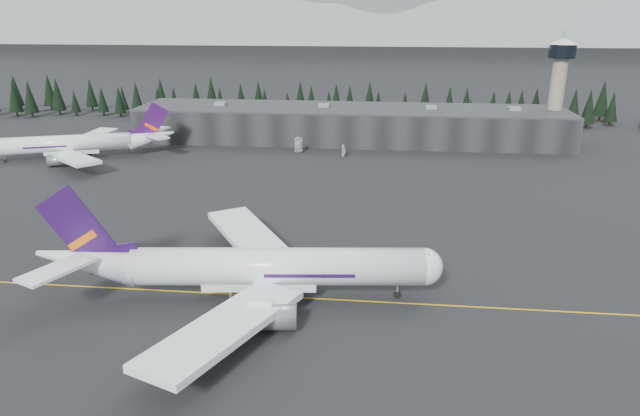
# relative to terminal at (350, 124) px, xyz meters

# --- Properties ---
(ground) EXTENTS (1400.00, 1400.00, 0.00)m
(ground) POSITION_rel_terminal_xyz_m (0.00, -125.00, -6.30)
(ground) COLOR black
(ground) RESTS_ON ground
(taxiline) EXTENTS (400.00, 0.40, 0.02)m
(taxiline) POSITION_rel_terminal_xyz_m (0.00, -127.00, -6.29)
(taxiline) COLOR gold
(taxiline) RESTS_ON ground
(terminal) EXTENTS (160.00, 30.00, 12.60)m
(terminal) POSITION_rel_terminal_xyz_m (0.00, 0.00, 0.00)
(terminal) COLOR black
(terminal) RESTS_ON ground
(control_tower) EXTENTS (10.00, 10.00, 37.70)m
(control_tower) POSITION_rel_terminal_xyz_m (75.00, 3.00, 17.11)
(control_tower) COLOR gray
(control_tower) RESTS_ON ground
(treeline) EXTENTS (360.00, 20.00, 15.00)m
(treeline) POSITION_rel_terminal_xyz_m (0.00, 37.00, 1.20)
(treeline) COLOR black
(treeline) RESTS_ON ground
(mountain_ridge) EXTENTS (4400.00, 900.00, 420.00)m
(mountain_ridge) POSITION_rel_terminal_xyz_m (0.00, 875.00, -6.30)
(mountain_ridge) COLOR white
(mountain_ridge) RESTS_ON ground
(jet_main) EXTENTS (69.74, 64.09, 20.52)m
(jet_main) POSITION_rel_terminal_xyz_m (-10.88, -127.89, -0.51)
(jet_main) COLOR white
(jet_main) RESTS_ON ground
(jet_parked) EXTENTS (59.74, 53.62, 18.11)m
(jet_parked) POSITION_rel_terminal_xyz_m (-88.06, -37.94, -1.19)
(jet_parked) COLOR white
(jet_parked) RESTS_ON ground
(gse_vehicle_a) EXTENTS (4.09, 6.13, 1.56)m
(gse_vehicle_a) POSITION_rel_terminal_xyz_m (-16.61, -22.11, -5.52)
(gse_vehicle_a) COLOR silver
(gse_vehicle_a) RESTS_ON ground
(gse_vehicle_b) EXTENTS (4.37, 1.90, 1.46)m
(gse_vehicle_b) POSITION_rel_terminal_xyz_m (-0.42, -26.12, -5.57)
(gse_vehicle_b) COLOR silver
(gse_vehicle_b) RESTS_ON ground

